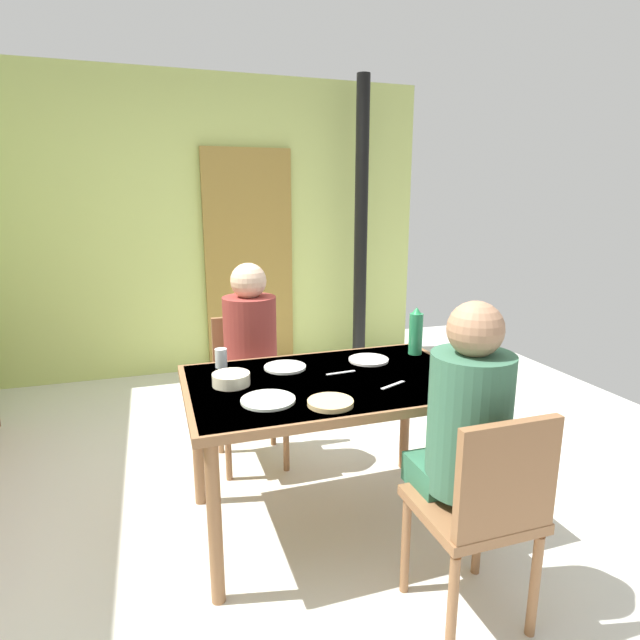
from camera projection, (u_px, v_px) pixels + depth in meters
ground_plane at (241, 517)px, 2.60m from camera, size 6.39×6.39×0.00m
wall_back at (189, 229)px, 4.57m from camera, size 4.32×0.10×2.61m
door_wooden at (249, 262)px, 4.73m from camera, size 0.80×0.05×2.00m
stove_pipe_column at (361, 228)px, 4.71m from camera, size 0.12×0.12×2.61m
dining_table at (330, 395)px, 2.42m from camera, size 1.33×0.86×0.74m
chair_near_diner at (484, 507)px, 1.82m from camera, size 0.40×0.40×0.87m
chair_far_diner at (248, 380)px, 3.11m from camera, size 0.40×0.40×0.87m
person_near_diner at (467, 418)px, 1.89m from camera, size 0.30×0.37×0.77m
person_far_diner at (251, 340)px, 2.91m from camera, size 0.30×0.37×0.77m
water_bottle_green_near at (416, 332)px, 2.77m from camera, size 0.07×0.07×0.26m
serving_bowl_center at (231, 379)px, 2.32m from camera, size 0.17×0.17×0.05m
dinner_plate_near_left at (369, 360)px, 2.67m from camera, size 0.21×0.21×0.01m
dinner_plate_near_right at (285, 367)px, 2.55m from camera, size 0.21×0.21×0.01m
dinner_plate_far_center at (268, 400)px, 2.14m from camera, size 0.23×0.23×0.01m
drinking_glass_by_near_diner at (221, 358)px, 2.56m from camera, size 0.06×0.06×0.09m
bread_plate_sliced at (330, 403)px, 2.10m from camera, size 0.19×0.19×0.02m
cutlery_knife_near at (341, 373)px, 2.48m from camera, size 0.15×0.03×0.00m
cutlery_fork_near at (393, 385)px, 2.32m from camera, size 0.14×0.08×0.00m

